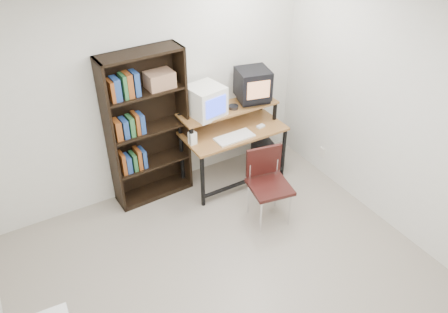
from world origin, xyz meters
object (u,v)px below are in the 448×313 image
computer_desk (233,132)px  pc_tower (264,155)px  crt_tv (253,84)px  crt_monitor (206,101)px  school_chair (267,178)px  bookshelf (146,127)px

computer_desk → pc_tower: 0.68m
computer_desk → crt_tv: (0.33, 0.09, 0.53)m
crt_monitor → school_chair: bearing=-83.6°
pc_tower → crt_tv: bearing=149.9°
crt_monitor → crt_tv: 0.64m
pc_tower → bookshelf: bookshelf is taller
crt_tv → school_chair: bearing=-99.6°
crt_tv → pc_tower: bearing=-28.4°
pc_tower → crt_monitor: bearing=-179.5°
crt_tv → bookshelf: size_ratio=0.24×
crt_monitor → school_chair: (0.27, -0.92, -0.62)m
crt_monitor → pc_tower: bearing=-20.3°
crt_tv → bookshelf: 1.38m
school_chair → bookshelf: bookshelf is taller
computer_desk → crt_monitor: 0.56m
crt_tv → pc_tower: crt_tv is taller
pc_tower → bookshelf: size_ratio=0.24×
crt_tv → bookshelf: bookshelf is taller
pc_tower → school_chair: bearing=-112.3°
school_chair → crt_monitor: bearing=116.4°
crt_tv → pc_tower: 1.03m
crt_monitor → school_chair: 1.14m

